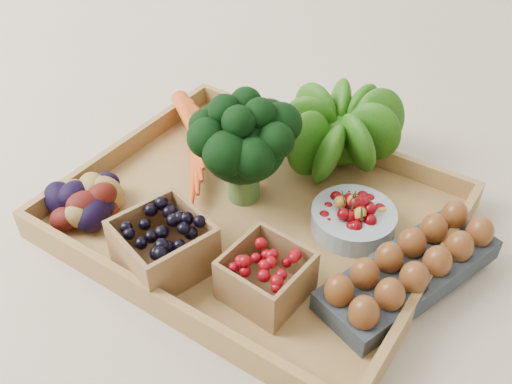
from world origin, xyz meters
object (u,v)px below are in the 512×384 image
Objects in this scene: cherry_bowl at (353,220)px; tray at (256,218)px; broccoli at (243,164)px; egg_carton at (409,274)px.

tray is at bearing -157.76° from cherry_bowl.
broccoli is at bearing 148.23° from tray.
cherry_bowl is at bearing 172.81° from egg_carton.
broccoli is 0.18m from cherry_bowl.
cherry_bowl is 0.46× the size of egg_carton.
cherry_bowl is (0.18, 0.03, -0.05)m from broccoli.
broccoli is 0.29m from egg_carton.
tray is 0.15m from cherry_bowl.
tray is 4.40× the size of cherry_bowl.
broccoli is at bearing -165.78° from egg_carton.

